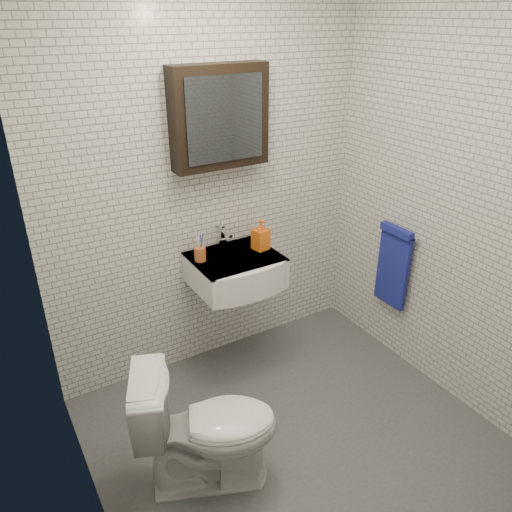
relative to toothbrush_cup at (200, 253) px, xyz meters
The scene contains 9 objects.
ground 1.23m from the toothbrush_cup, 78.80° to the right, with size 2.20×2.00×0.01m, color #45474C.
room_shell 1.02m from the toothbrush_cup, 78.80° to the right, with size 2.22×2.02×2.51m.
washbasin 0.28m from the toothbrush_cup, 24.73° to the right, with size 0.55×0.50×0.20m.
faucet 0.24m from the toothbrush_cup, 24.43° to the left, with size 0.06×0.20×0.15m.
mirror_cabinet 0.83m from the toothbrush_cup, 23.58° to the left, with size 0.60×0.15×0.60m.
towel_rail 1.31m from the toothbrush_cup, 21.76° to the right, with size 0.09×0.30×0.58m.
toothbrush_cup is the anchor object (origin of this frame).
soap_bottle 0.42m from the toothbrush_cup, ahead, with size 0.09×0.10×0.21m, color orange.
toilet 1.07m from the toothbrush_cup, 114.52° to the right, with size 0.41×0.71×0.73m, color white.
Camera 1 is at (-1.31, -1.75, 2.27)m, focal length 35.00 mm.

